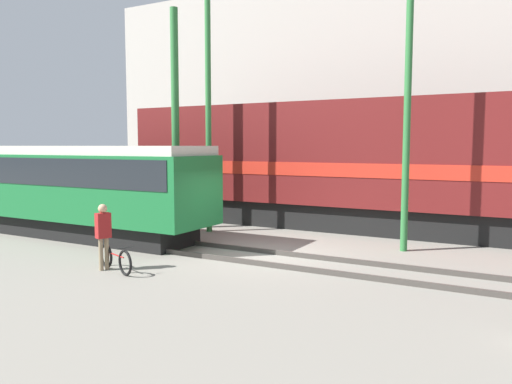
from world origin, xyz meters
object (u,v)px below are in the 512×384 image
at_px(person, 103,230).
at_px(utility_pole_right, 407,113).
at_px(utility_pole_left, 175,120).
at_px(utility_pole_center, 208,114).
at_px(bicycle, 115,259).
at_px(freight_locomotive, 364,163).
at_px(streetcar, 62,184).

xyz_separation_m(person, utility_pole_right, (6.24, 6.15, 3.12)).
distance_m(utility_pole_left, utility_pole_center, 1.54).
bearing_deg(bicycle, utility_pole_right, 46.36).
distance_m(person, utility_pole_left, 7.33).
xyz_separation_m(person, utility_pole_center, (-0.92, 6.15, 3.33)).
xyz_separation_m(freight_locomotive, bicycle, (-3.62, -9.25, -2.21)).
xyz_separation_m(freight_locomotive, utility_pole_center, (-4.92, -3.11, 1.84)).
height_order(person, utility_pole_right, utility_pole_right).
bearing_deg(utility_pole_center, streetcar, -143.74).
bearing_deg(utility_pole_right, utility_pole_center, 180.00).
height_order(freight_locomotive, person, freight_locomotive).
relative_size(streetcar, bicycle, 7.40).
distance_m(bicycle, person, 0.81).
bearing_deg(freight_locomotive, utility_pole_left, -154.29).
relative_size(person, utility_pole_center, 0.20).
xyz_separation_m(bicycle, utility_pole_center, (-1.31, 6.14, 4.05)).
xyz_separation_m(freight_locomotive, person, (-4.00, -9.26, -1.49)).
xyz_separation_m(streetcar, utility_pole_right, (11.40, 3.11, 2.33)).
bearing_deg(streetcar, utility_pole_center, 36.26).
xyz_separation_m(bicycle, person, (-0.39, -0.01, 0.72)).
height_order(utility_pole_left, utility_pole_right, utility_pole_left).
bearing_deg(bicycle, utility_pole_left, 114.79).
bearing_deg(freight_locomotive, bicycle, -111.35).
height_order(freight_locomotive, bicycle, freight_locomotive).
xyz_separation_m(bicycle, utility_pole_right, (5.86, 6.14, 3.84)).
relative_size(bicycle, utility_pole_left, 0.20).
distance_m(utility_pole_left, utility_pole_right, 8.69).
height_order(streetcar, utility_pole_left, utility_pole_left).
bearing_deg(utility_pole_left, person, -68.30).
distance_m(freight_locomotive, person, 10.20).
bearing_deg(person, utility_pole_right, 44.59).
relative_size(person, utility_pole_right, 0.21).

